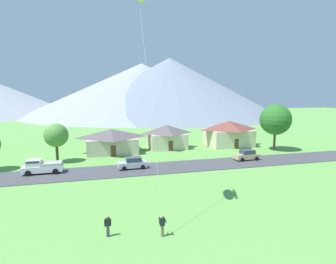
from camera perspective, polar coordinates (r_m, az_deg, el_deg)
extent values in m
cube|color=#424247|center=(40.99, -3.09, -7.56)|extent=(160.00, 6.80, 0.08)
cone|color=slate|center=(148.00, 0.35, 9.30)|extent=(115.07, 115.07, 30.66)
cone|color=#8E939E|center=(155.39, -5.45, 8.79)|extent=(126.08, 126.08, 28.52)
cube|color=beige|center=(53.40, -11.62, -2.62)|extent=(9.20, 7.85, 2.88)
pyramid|color=#564C51|center=(53.05, -11.68, -0.24)|extent=(9.93, 8.48, 1.59)
cube|color=brown|center=(49.61, -11.30, -3.90)|extent=(0.90, 0.06, 2.00)
cube|color=beige|center=(60.36, 12.46, -1.18)|extent=(8.96, 7.03, 3.51)
pyramid|color=brown|center=(60.02, 12.53, 1.39)|extent=(9.68, 7.60, 1.93)
cube|color=brown|center=(57.42, 14.08, -2.43)|extent=(0.90, 0.06, 2.00)
cube|color=beige|center=(56.27, -0.26, -1.84)|extent=(7.33, 6.06, 3.09)
pyramid|color=#564C51|center=(55.94, -0.26, 0.58)|extent=(7.92, 6.54, 1.70)
cube|color=brown|center=(53.47, 0.59, -2.93)|extent=(0.90, 0.06, 2.00)
cylinder|color=#4C3823|center=(47.86, -22.06, -4.11)|extent=(0.44, 0.44, 3.02)
sphere|color=#4C8938|center=(47.38, -22.24, -0.63)|extent=(3.79, 3.79, 3.79)
cylinder|color=#4C3823|center=(57.93, 21.26, -1.69)|extent=(0.44, 0.44, 3.88)
sphere|color=#286623|center=(57.44, 21.46, 2.45)|extent=(6.02, 6.02, 6.02)
cube|color=tan|center=(47.79, 16.00, -4.87)|extent=(4.26, 1.94, 0.80)
cube|color=#2D3847|center=(47.72, 16.19, -3.99)|extent=(2.25, 1.65, 0.68)
cylinder|color=black|center=(46.38, 15.21, -5.57)|extent=(0.65, 0.26, 0.64)
cylinder|color=black|center=(47.90, 14.03, -5.12)|extent=(0.65, 0.26, 0.64)
cylinder|color=black|center=(47.86, 17.95, -5.28)|extent=(0.65, 0.26, 0.64)
cylinder|color=black|center=(49.33, 16.72, -4.85)|extent=(0.65, 0.26, 0.64)
cube|color=#B7BCC1|center=(40.95, -7.41, -6.70)|extent=(4.27, 1.96, 0.80)
cube|color=#2D3847|center=(40.80, -7.22, -5.68)|extent=(2.26, 1.67, 0.68)
cylinder|color=black|center=(39.93, -9.09, -7.51)|extent=(0.65, 0.26, 0.64)
cylinder|color=black|center=(41.70, -9.47, -6.88)|extent=(0.65, 0.26, 0.64)
cylinder|color=black|center=(40.40, -5.27, -7.28)|extent=(0.65, 0.26, 0.64)
cylinder|color=black|center=(42.14, -5.81, -6.66)|extent=(0.65, 0.26, 0.64)
cube|color=white|center=(41.89, -24.57, -6.90)|extent=(5.21, 2.03, 0.84)
cube|color=white|center=(41.89, -26.13, -5.77)|extent=(1.91, 1.85, 0.90)
cube|color=#2D3847|center=(41.83, -26.15, -5.41)|extent=(1.63, 1.89, 0.28)
cube|color=#B7B7B7|center=(41.59, -23.04, -6.07)|extent=(2.71, 1.98, 0.36)
cylinder|color=black|center=(41.30, -27.11, -7.67)|extent=(0.76, 0.28, 0.76)
cylinder|color=black|center=(43.24, -26.58, -6.98)|extent=(0.76, 0.28, 0.76)
cylinder|color=black|center=(40.75, -22.38, -7.60)|extent=(0.76, 0.28, 0.76)
cylinder|color=black|center=(42.71, -22.07, -6.91)|extent=(0.76, 0.28, 0.76)
cylinder|color=#70604C|center=(22.27, -1.19, -19.89)|extent=(0.24, 0.24, 0.88)
cube|color=black|center=(21.94, -1.19, -18.20)|extent=(0.36, 0.22, 0.58)
sphere|color=#9E7051|center=(21.77, -1.20, -17.25)|extent=(0.21, 0.21, 0.21)
cylinder|color=black|center=(21.88, -1.82, -17.86)|extent=(0.18, 0.55, 0.37)
cylinder|color=black|center=(21.98, -0.65, -17.74)|extent=(0.18, 0.55, 0.37)
cylinder|color=silver|center=(21.89, -3.85, 7.02)|extent=(0.89, 4.57, 17.92)
cylinder|color=#3D3D42|center=(22.71, -12.39, -19.49)|extent=(0.24, 0.24, 0.88)
cube|color=black|center=(22.39, -12.44, -17.82)|extent=(0.36, 0.22, 0.58)
sphere|color=#9E7051|center=(22.23, -12.47, -16.89)|extent=(0.21, 0.21, 0.21)
cylinder|color=black|center=(22.41, -13.03, -17.96)|extent=(0.12, 0.18, 0.59)
cylinder|color=black|center=(22.42, -11.85, -17.91)|extent=(0.12, 0.18, 0.59)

